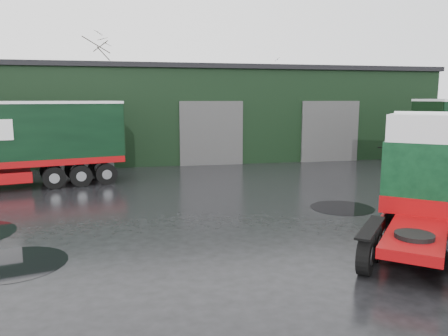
% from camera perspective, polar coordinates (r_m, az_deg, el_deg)
% --- Properties ---
extents(ground, '(100.00, 100.00, 0.00)m').
position_cam_1_polar(ground, '(13.85, 0.75, -8.32)').
color(ground, black).
extents(warehouse, '(32.40, 12.40, 6.30)m').
position_cam_1_polar(warehouse, '(33.28, -3.55, 7.32)').
color(warehouse, black).
rests_on(warehouse, ground).
extents(hero_tractor, '(5.85, 6.23, 3.74)m').
position_cam_1_polar(hero_tractor, '(12.58, 24.46, -2.15)').
color(hero_tractor, '#0B3219').
rests_on(hero_tractor, ground).
extents(tree_back_a, '(4.40, 4.40, 9.50)m').
position_cam_1_polar(tree_back_a, '(43.01, -16.37, 9.48)').
color(tree_back_a, black).
rests_on(tree_back_a, ground).
extents(tree_back_b, '(4.40, 4.40, 7.50)m').
position_cam_1_polar(tree_back_b, '(44.81, 4.78, 8.49)').
color(tree_back_b, black).
rests_on(tree_back_b, ground).
extents(puddle_0, '(2.63, 2.63, 0.01)m').
position_cam_1_polar(puddle_0, '(12.48, -25.79, -11.20)').
color(puddle_0, black).
rests_on(puddle_0, ground).
extents(puddle_1, '(2.41, 2.41, 0.01)m').
position_cam_1_polar(puddle_1, '(17.37, 15.17, -5.04)').
color(puddle_1, black).
rests_on(puddle_1, ground).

